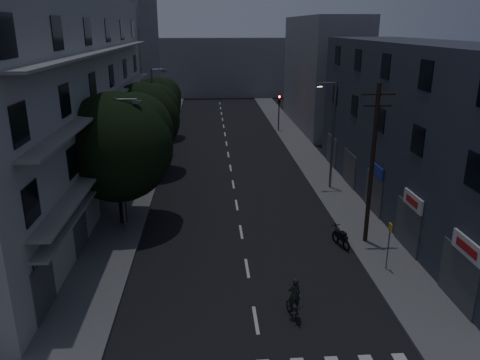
{
  "coord_description": "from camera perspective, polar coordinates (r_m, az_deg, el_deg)",
  "views": [
    {
      "loc": [
        -1.82,
        -14.97,
        11.95
      ],
      "look_at": [
        0.0,
        12.0,
        3.0
      ],
      "focal_mm": 35.0,
      "sensor_mm": 36.0,
      "label": 1
    }
  ],
  "objects": [
    {
      "name": "sidewalk_right",
      "position": [
        42.72,
        8.9,
        1.95
      ],
      "size": [
        3.0,
        90.0,
        0.15
      ],
      "primitive_type": "cube",
      "color": "#565659",
      "rests_on": "ground"
    },
    {
      "name": "tree_near",
      "position": [
        29.01,
        -14.58,
        4.43
      ],
      "size": [
        6.64,
        6.64,
        8.19
      ],
      "color": "black",
      "rests_on": "sidewalk_left"
    },
    {
      "name": "tree_mid",
      "position": [
        39.65,
        -11.65,
        7.58
      ],
      "size": [
        6.07,
        6.07,
        7.47
      ],
      "color": "black",
      "rests_on": "sidewalk_left"
    },
    {
      "name": "street_lamp_left_near",
      "position": [
        27.85,
        -14.2,
        2.45
      ],
      "size": [
        1.51,
        0.25,
        8.0
      ],
      "color": "slate",
      "rests_on": "sidewalk_left"
    },
    {
      "name": "utility_pole",
      "position": [
        26.51,
        15.81,
        2.11
      ],
      "size": [
        1.8,
        0.24,
        9.0
      ],
      "color": "black",
      "rests_on": "sidewalk_right"
    },
    {
      "name": "cyclist",
      "position": [
        20.71,
        6.58,
        -14.87
      ],
      "size": [
        0.86,
        1.61,
        1.94
      ],
      "rotation": [
        0.0,
        0.0,
        0.23
      ],
      "color": "black",
      "rests_on": "ground"
    },
    {
      "name": "motorcycle",
      "position": [
        27.31,
        12.2,
        -6.97
      ],
      "size": [
        0.73,
        1.84,
        1.21
      ],
      "rotation": [
        0.0,
        0.0,
        0.26
      ],
      "color": "black",
      "rests_on": "ground"
    },
    {
      "name": "tree_far",
      "position": [
        52.28,
        -10.07,
        9.57
      ],
      "size": [
        5.3,
        5.3,
        6.55
      ],
      "color": "black",
      "rests_on": "sidewalk_left"
    },
    {
      "name": "bus_stop_sign",
      "position": [
        24.62,
        17.73,
        -6.73
      ],
      "size": [
        0.06,
        0.35,
        2.52
      ],
      "color": "#595B60",
      "rests_on": "sidewalk_right"
    },
    {
      "name": "ground",
      "position": [
        41.76,
        -1.2,
        1.68
      ],
      "size": [
        160.0,
        160.0,
        0.0
      ],
      "primitive_type": "plane",
      "color": "black",
      "rests_on": "ground"
    },
    {
      "name": "building_far_end",
      "position": [
        85.27,
        -2.7,
        13.62
      ],
      "size": [
        24.0,
        8.0,
        10.0
      ],
      "primitive_type": "cube",
      "color": "slate",
      "rests_on": "ground"
    },
    {
      "name": "traffic_signal_far_left",
      "position": [
        55.04,
        -8.73,
        8.85
      ],
      "size": [
        0.28,
        0.37,
        4.1
      ],
      "color": "black",
      "rests_on": "sidewalk_left"
    },
    {
      "name": "building_far_left",
      "position": [
        63.91,
        -13.44,
        14.29
      ],
      "size": [
        6.0,
        20.0,
        16.0
      ],
      "primitive_type": "cube",
      "color": "slate",
      "rests_on": "ground"
    },
    {
      "name": "building_left",
      "position": [
        34.85,
        -21.03,
        8.94
      ],
      "size": [
        7.0,
        36.0,
        14.0
      ],
      "color": "#ADAEA9",
      "rests_on": "ground"
    },
    {
      "name": "building_far_right",
      "position": [
        58.87,
        9.99,
        12.74
      ],
      "size": [
        6.0,
        20.0,
        13.0
      ],
      "primitive_type": "cube",
      "color": "slate",
      "rests_on": "ground"
    },
    {
      "name": "street_lamp_left_far",
      "position": [
        46.06,
        -10.38,
        8.84
      ],
      "size": [
        1.51,
        0.25,
        8.0
      ],
      "color": "slate",
      "rests_on": "sidewalk_left"
    },
    {
      "name": "sidewalk_left",
      "position": [
        42.08,
        -11.46,
        1.55
      ],
      "size": [
        3.0,
        90.0,
        0.15
      ],
      "primitive_type": "cube",
      "color": "#565659",
      "rests_on": "ground"
    },
    {
      "name": "building_right",
      "position": [
        32.73,
        21.3,
        5.7
      ],
      "size": [
        6.19,
        28.0,
        11.0
      ],
      "color": "#2D313D",
      "rests_on": "ground"
    },
    {
      "name": "street_lamp_right",
      "position": [
        35.4,
        11.12,
        5.99
      ],
      "size": [
        1.51,
        0.25,
        8.0
      ],
      "color": "#56585D",
      "rests_on": "sidewalk_right"
    },
    {
      "name": "lane_markings",
      "position": [
        47.77,
        -1.55,
        3.83
      ],
      "size": [
        0.15,
        60.5,
        0.01
      ],
      "color": "beige",
      "rests_on": "ground"
    },
    {
      "name": "traffic_signal_far_right",
      "position": [
        55.27,
        4.78,
        9.04
      ],
      "size": [
        0.28,
        0.37,
        4.1
      ],
      "color": "black",
      "rests_on": "sidewalk_right"
    }
  ]
}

